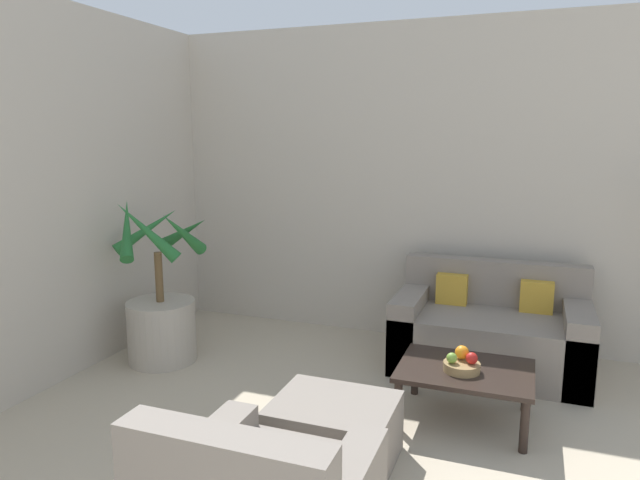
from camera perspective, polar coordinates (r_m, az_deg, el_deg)
wall_back at (r=4.89m, az=21.58°, el=4.82°), size 8.05×0.06×2.70m
potted_palm at (r=4.69m, az=-15.60°, el=-7.11°), size 0.77×0.76×1.31m
sofa_loveseat at (r=4.59m, az=16.62°, el=-8.92°), size 1.41×0.80×0.79m
coffee_table at (r=3.74m, az=14.31°, el=-12.95°), size 0.81×0.62×0.34m
fruit_bowl at (r=3.67m, az=13.98°, el=-12.21°), size 0.22×0.22×0.05m
apple_red at (r=3.64m, az=14.94°, el=-11.35°), size 0.07×0.07×0.07m
apple_green at (r=3.63m, az=13.05°, el=-11.42°), size 0.07×0.07×0.07m
orange_fruit at (r=3.70m, az=14.01°, el=-10.85°), size 0.09×0.09×0.09m
ottoman at (r=3.28m, az=1.39°, el=-18.60°), size 0.66×0.54×0.35m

